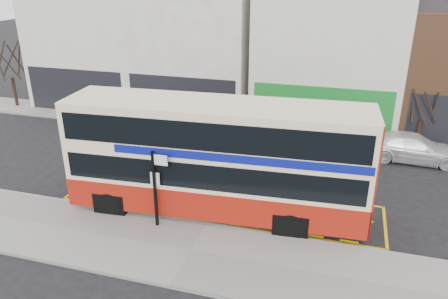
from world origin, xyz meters
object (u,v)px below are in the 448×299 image
(double_decker_bus, at_px, (217,158))
(bus_stop_post, at_px, (156,182))
(car_silver, at_px, (120,117))
(car_white, at_px, (413,148))
(street_tree_right, at_px, (425,97))
(street_tree_left, at_px, (7,51))
(car_grey, at_px, (195,124))

(double_decker_bus, relative_size, bus_stop_post, 3.84)
(car_silver, distance_m, car_white, 17.73)
(street_tree_right, bearing_deg, double_decker_bus, -131.67)
(car_silver, height_order, street_tree_left, street_tree_left)
(car_silver, distance_m, street_tree_left, 10.44)
(double_decker_bus, xyz_separation_m, car_silver, (-9.17, 8.34, -1.83))
(double_decker_bus, relative_size, car_white, 2.44)
(car_silver, xyz_separation_m, street_tree_left, (-9.66, 1.92, 3.43))
(car_grey, bearing_deg, bus_stop_post, -173.16)
(street_tree_right, bearing_deg, car_grey, -172.81)
(car_silver, distance_m, street_tree_right, 18.42)
(car_silver, bearing_deg, street_tree_left, 77.88)
(car_white, height_order, street_tree_left, street_tree_left)
(street_tree_right, bearing_deg, car_white, -102.92)
(double_decker_bus, bearing_deg, car_white, 40.04)
(bus_stop_post, bearing_deg, street_tree_left, 143.01)
(car_silver, relative_size, street_tree_left, 0.72)
(bus_stop_post, bearing_deg, street_tree_right, 46.18)
(street_tree_left, distance_m, street_tree_right, 27.88)
(double_decker_bus, xyz_separation_m, bus_stop_post, (-1.93, -1.84, -0.50))
(street_tree_left, bearing_deg, car_white, -4.45)
(car_grey, relative_size, street_tree_right, 1.02)
(double_decker_bus, xyz_separation_m, car_white, (8.56, 8.13, -1.84))
(bus_stop_post, bearing_deg, car_grey, 100.19)
(street_tree_left, height_order, street_tree_right, street_tree_left)
(double_decker_bus, distance_m, street_tree_left, 21.51)
(street_tree_left, relative_size, street_tree_right, 1.36)
(car_silver, xyz_separation_m, car_grey, (5.13, 0.14, 0.01))
(bus_stop_post, height_order, street_tree_left, street_tree_left)
(car_white, bearing_deg, double_decker_bus, 134.43)
(car_silver, height_order, car_white, car_silver)
(double_decker_bus, relative_size, car_grey, 2.70)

